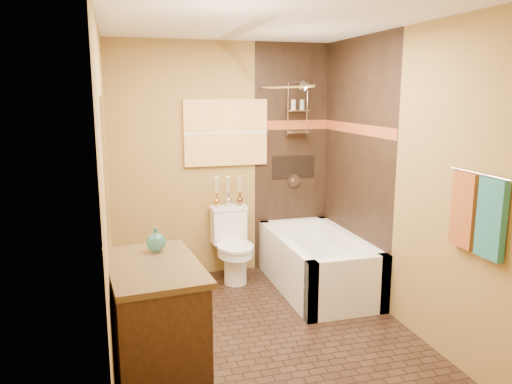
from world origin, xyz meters
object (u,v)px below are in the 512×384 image
object	(u,v)px
sunset_painting	(226,133)
vanity	(155,323)
bathtub	(317,267)
toilet	(233,244)

from	to	relation	value
sunset_painting	vanity	world-z (taller)	sunset_painting
bathtub	toilet	bearing A→B (deg)	148.85
bathtub	vanity	size ratio (longest dim) A/B	1.48
toilet	vanity	bearing A→B (deg)	-123.61
sunset_painting	toilet	distance (m)	1.19
bathtub	toilet	xyz separation A→B (m)	(-0.77, 0.47, 0.17)
sunset_painting	vanity	distance (m)	2.47
sunset_painting	toilet	bearing A→B (deg)	-90.00
bathtub	sunset_painting	bearing A→B (deg)	136.82
sunset_painting	vanity	xyz separation A→B (m)	(-0.95, -1.98, -1.12)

